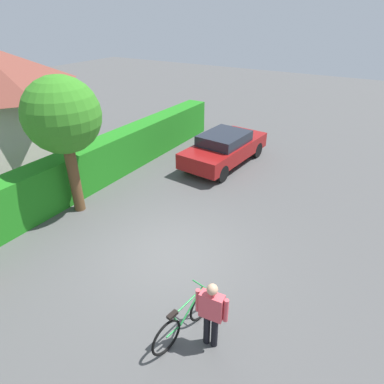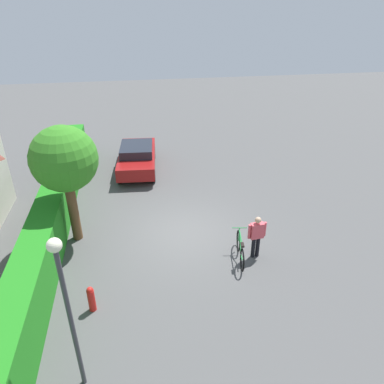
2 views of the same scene
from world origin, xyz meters
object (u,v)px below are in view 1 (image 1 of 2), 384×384
(parked_car_near, at_px, (225,148))
(person_rider, at_px, (211,311))
(bicycle, at_px, (185,319))
(tree_kerbside, at_px, (62,117))

(parked_car_near, distance_m, person_rider, 8.58)
(bicycle, distance_m, person_rider, 0.73)
(parked_car_near, relative_size, person_rider, 2.87)
(parked_car_near, relative_size, bicycle, 2.52)
(person_rider, bearing_deg, parked_car_near, 24.60)
(bicycle, height_order, person_rider, person_rider)
(bicycle, distance_m, tree_kerbside, 6.45)
(bicycle, bearing_deg, tree_kerbside, 68.01)
(person_rider, bearing_deg, tree_kerbside, 70.32)
(parked_car_near, xyz_separation_m, bicycle, (-7.86, -3.03, -0.32))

